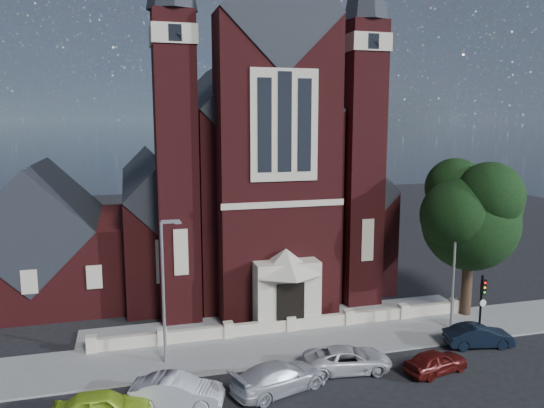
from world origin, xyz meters
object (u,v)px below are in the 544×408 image
Objects in this scene: traffic_signal at (482,298)px; car_silver_b at (279,377)px; car_white_suv at (348,359)px; church at (237,177)px; car_silver_a at (177,391)px; car_navy at (478,336)px; car_lime_van at (102,407)px; street_lamp_left at (165,284)px; parish_hall at (42,245)px; car_dark_red at (436,362)px; street_lamp_right at (455,260)px; street_tree at (475,217)px.

car_silver_b is at bearing -168.12° from traffic_signal.
car_white_suv is at bearing -169.20° from traffic_signal.
car_silver_b is at bearing -96.75° from church.
car_silver_a reaches higher than car_navy.
car_lime_van is (-22.13, -3.42, -1.86)m from traffic_signal.
car_lime_van is at bearing -122.78° from street_lamp_left.
car_navy is (-0.89, -1.04, -1.92)m from traffic_signal.
church is 2.86× the size of parish_hall.
car_dark_red is at bearing -88.52° from car_lime_van.
car_navy reaches higher than car_white_suv.
car_lime_van is at bearing -166.76° from street_lamp_right.
street_lamp_left is 19.08m from traffic_signal.
car_dark_red is (13.58, -0.35, -0.09)m from car_silver_a.
car_silver_a is (-20.37, -6.21, -6.24)m from street_tree.
street_lamp_left is 7.09m from car_lime_van.
street_tree is 1.32× the size of street_lamp_right.
car_white_suv is (-8.71, -3.41, -3.94)m from street_lamp_right.
street_tree is at bearing 64.05° from traffic_signal.
car_silver_a is 1.19× the size of car_dark_red.
street_tree is at bearing -23.26° from parish_hall.
street_lamp_left reaches higher than car_white_suv.
car_white_suv is 1.29× the size of car_dark_red.
parish_hall is 29.02m from car_dark_red.
car_silver_b reaches higher than car_dark_red.
street_lamp_left is at bearing -59.98° from parish_hall.
car_dark_red is at bearing -73.44° from car_silver_a.
street_tree is (12.60, -17.23, -1.23)m from church.
traffic_signal is at bearing -61.80° from church.
street_lamp_left is at bearing -112.66° from church.
street_tree is 2.91× the size of car_dark_red.
car_lime_van is (-11.13, -23.93, -7.47)m from church.
parish_hall is 31.20m from traffic_signal.
street_lamp_left is 2.02× the size of traffic_signal.
car_silver_a is 17.99m from car_navy.
church is at bearing 126.17° from street_tree.
car_silver_a is at bearing -171.12° from traffic_signal.
street_tree reaches higher than car_silver_b.
traffic_signal is 22.47m from car_lime_van.
car_dark_red is (16.93, 0.14, -0.09)m from car_lime_van.
car_lime_van is at bearing 104.29° from car_white_suv.
car_silver_b is at bearing -158.10° from street_tree.
car_silver_b is (-12.86, -4.47, -3.87)m from street_lamp_right.
car_dark_red is at bearing -110.62° from car_silver_b.
traffic_signal is at bearing -30.55° from car_navy.
car_navy is (26.11, -16.61, -3.35)m from parish_hall.
street_tree is 1.32× the size of street_lamp_left.
car_silver_b is (8.35, 0.52, 0.01)m from car_lime_van.
street_lamp_left is 10.66m from car_white_suv.
parish_hall is at bearing 151.78° from street_lamp_right.
street_lamp_left is at bearing 91.73° from car_navy.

